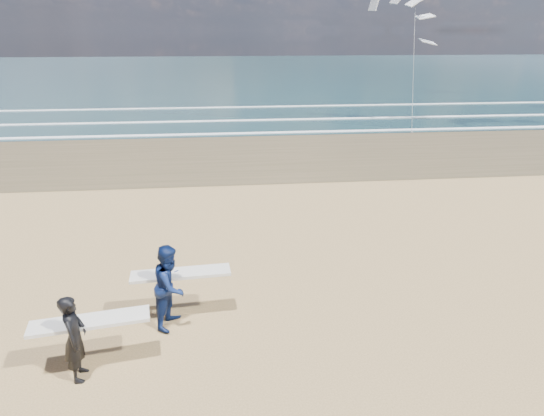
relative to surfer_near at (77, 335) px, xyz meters
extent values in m
cube|color=brown|center=(21.05, 17.64, -0.87)|extent=(220.00, 12.00, 0.01)
cube|color=#1A373A|center=(21.05, 71.64, -0.87)|extent=(220.00, 100.00, 0.02)
cube|color=white|center=(21.05, 22.44, -0.83)|extent=(220.00, 0.50, 0.05)
cube|color=white|center=(21.05, 27.14, -0.83)|extent=(220.00, 0.50, 0.05)
cube|color=white|center=(21.05, 33.64, -0.83)|extent=(220.00, 0.50, 0.05)
imported|color=black|center=(-0.03, -0.05, -0.02)|extent=(0.45, 0.65, 1.72)
cube|color=silver|center=(0.17, 0.30, 0.10)|extent=(2.25, 0.86, 0.07)
imported|color=#0E1E4F|center=(1.57, 1.56, 0.07)|extent=(0.99, 1.11, 1.90)
cube|color=silver|center=(1.77, 1.91, 0.18)|extent=(2.23, 0.68, 0.07)
cube|color=slate|center=(14.98, 21.65, -0.83)|extent=(0.12, 0.12, 0.10)
camera|label=1|loc=(2.74, -7.90, 5.27)|focal=32.00mm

